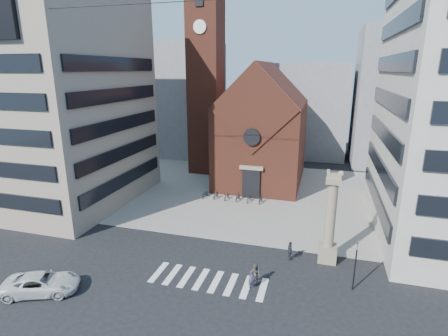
{
  "coord_description": "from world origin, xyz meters",
  "views": [
    {
      "loc": [
        8.8,
        -27.03,
        16.95
      ],
      "look_at": [
        -1.25,
        8.0,
        6.59
      ],
      "focal_mm": 28.0,
      "sensor_mm": 36.0,
      "label": 1
    }
  ],
  "objects_px": {
    "lion_column": "(330,226)",
    "pedestrian_1": "(255,274)",
    "pedestrian_0": "(252,280)",
    "scooter_0": "(205,194)",
    "white_car": "(41,284)",
    "pedestrian_2": "(290,251)",
    "traffic_light": "(355,264)"
  },
  "relations": [
    {
      "from": "lion_column",
      "to": "pedestrian_1",
      "type": "xyz_separation_m",
      "value": [
        -5.62,
        -5.4,
        -2.57
      ]
    },
    {
      "from": "pedestrian_0",
      "to": "pedestrian_2",
      "type": "xyz_separation_m",
      "value": [
        2.48,
        5.27,
        0.12
      ]
    },
    {
      "from": "white_car",
      "to": "pedestrian_0",
      "type": "bearing_deg",
      "value": -94.49
    },
    {
      "from": "white_car",
      "to": "pedestrian_2",
      "type": "height_order",
      "value": "pedestrian_2"
    },
    {
      "from": "lion_column",
      "to": "white_car",
      "type": "height_order",
      "value": "lion_column"
    },
    {
      "from": "lion_column",
      "to": "pedestrian_0",
      "type": "xyz_separation_m",
      "value": [
        -5.78,
        -6.08,
        -2.67
      ]
    },
    {
      "from": "pedestrian_2",
      "to": "pedestrian_1",
      "type": "bearing_deg",
      "value": 131.29
    },
    {
      "from": "lion_column",
      "to": "pedestrian_2",
      "type": "distance_m",
      "value": 4.25
    },
    {
      "from": "traffic_light",
      "to": "pedestrian_0",
      "type": "height_order",
      "value": "traffic_light"
    },
    {
      "from": "pedestrian_0",
      "to": "pedestrian_1",
      "type": "height_order",
      "value": "pedestrian_1"
    },
    {
      "from": "traffic_light",
      "to": "pedestrian_1",
      "type": "relative_size",
      "value": 2.43
    },
    {
      "from": "pedestrian_0",
      "to": "scooter_0",
      "type": "height_order",
      "value": "pedestrian_0"
    },
    {
      "from": "traffic_light",
      "to": "pedestrian_2",
      "type": "relative_size",
      "value": 2.37
    },
    {
      "from": "pedestrian_0",
      "to": "pedestrian_1",
      "type": "bearing_deg",
      "value": 52.85
    },
    {
      "from": "pedestrian_0",
      "to": "pedestrian_2",
      "type": "relative_size",
      "value": 0.87
    },
    {
      "from": "pedestrian_1",
      "to": "traffic_light",
      "type": "bearing_deg",
      "value": 38.16
    },
    {
      "from": "pedestrian_0",
      "to": "scooter_0",
      "type": "xyz_separation_m",
      "value": [
        -10.26,
        18.42,
        -0.25
      ]
    },
    {
      "from": "pedestrian_1",
      "to": "pedestrian_2",
      "type": "distance_m",
      "value": 5.15
    },
    {
      "from": "pedestrian_1",
      "to": "scooter_0",
      "type": "relative_size",
      "value": 0.96
    },
    {
      "from": "lion_column",
      "to": "pedestrian_2",
      "type": "height_order",
      "value": "lion_column"
    },
    {
      "from": "lion_column",
      "to": "pedestrian_1",
      "type": "bearing_deg",
      "value": -136.13
    },
    {
      "from": "white_car",
      "to": "pedestrian_2",
      "type": "relative_size",
      "value": 3.14
    },
    {
      "from": "lion_column",
      "to": "white_car",
      "type": "relative_size",
      "value": 1.52
    },
    {
      "from": "traffic_light",
      "to": "scooter_0",
      "type": "distance_m",
      "value": 24.4
    },
    {
      "from": "pedestrian_2",
      "to": "scooter_0",
      "type": "bearing_deg",
      "value": 22.2
    },
    {
      "from": "lion_column",
      "to": "pedestrian_1",
      "type": "relative_size",
      "value": 4.89
    },
    {
      "from": "white_car",
      "to": "pedestrian_1",
      "type": "xyz_separation_m",
      "value": [
        15.9,
        5.72,
        0.1
      ]
    },
    {
      "from": "traffic_light",
      "to": "pedestrian_0",
      "type": "xyz_separation_m",
      "value": [
        -7.77,
        -2.08,
        -1.5
      ]
    },
    {
      "from": "scooter_0",
      "to": "pedestrian_1",
      "type": "bearing_deg",
      "value": -53.46
    },
    {
      "from": "pedestrian_2",
      "to": "scooter_0",
      "type": "relative_size",
      "value": 0.98
    },
    {
      "from": "white_car",
      "to": "pedestrian_0",
      "type": "height_order",
      "value": "white_car"
    },
    {
      "from": "lion_column",
      "to": "white_car",
      "type": "distance_m",
      "value": 24.38
    }
  ]
}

